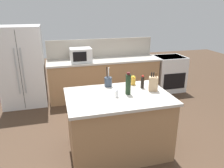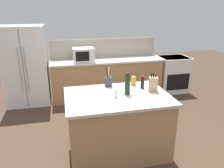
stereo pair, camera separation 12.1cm
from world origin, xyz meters
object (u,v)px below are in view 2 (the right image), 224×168
soy_sauce_bottle (142,82)px  salt_shaker (116,94)px  knife_block (153,84)px  microwave (84,55)px  refrigerator (26,66)px  range_oven (172,74)px  utensil_crock (108,81)px  wine_bottle (127,84)px  honey_jar (133,81)px

soy_sauce_bottle → salt_shaker: 0.55m
knife_block → soy_sauce_bottle: 0.19m
knife_block → microwave: bearing=131.1°
refrigerator → range_oven: refrigerator is taller
knife_block → refrigerator: bearing=154.2°
microwave → utensil_crock: (0.20, -1.80, -0.07)m
refrigerator → utensil_crock: refrigerator is taller
microwave → wine_bottle: bearing=-79.6°
refrigerator → wine_bottle: 2.83m
microwave → wine_bottle: 2.23m
refrigerator → utensil_crock: size_ratio=5.53×
knife_block → utensil_crock: bearing=169.7°
range_oven → honey_jar: honey_jar is taller
microwave → honey_jar: (0.62, -1.83, -0.08)m
utensil_crock → salt_shaker: size_ratio=2.95×
microwave → wine_bottle: wine_bottle is taller
knife_block → salt_shaker: 0.61m
soy_sauce_bottle → range_oven: bearing=51.2°
refrigerator → salt_shaker: 2.77m
microwave → soy_sauce_bottle: 2.13m
honey_jar → salt_shaker: 0.59m
knife_block → soy_sauce_bottle: bearing=146.6°
refrigerator → microwave: bearing=-2.3°
range_oven → salt_shaker: salt_shaker is taller
microwave → utensil_crock: utensil_crock is taller
knife_block → utensil_crock: 0.71m
utensil_crock → soy_sauce_bottle: (0.50, -0.21, 0.01)m
honey_jar → salt_shaker: (-0.40, -0.43, -0.02)m
knife_block → honey_jar: knife_block is taller
microwave → knife_block: bearing=-69.4°
knife_block → salt_shaker: bearing=-150.1°
utensil_crock → honey_jar: (0.41, -0.03, -0.01)m
wine_bottle → refrigerator: bearing=127.2°
honey_jar → soy_sauce_bottle: soy_sauce_bottle is taller
range_oven → refrigerator: bearing=179.2°
range_oven → microwave: size_ratio=1.89×
utensil_crock → soy_sauce_bottle: size_ratio=1.55×
microwave → honey_jar: microwave is taller
microwave → salt_shaker: bearing=-84.7°
range_oven → soy_sauce_bottle: size_ratio=4.46×
range_oven → wine_bottle: wine_bottle is taller
range_oven → knife_block: size_ratio=3.17×
microwave → knife_block: 2.32m
microwave → knife_block: microwave is taller
utensil_crock → salt_shaker: bearing=-88.9°
honey_jar → wine_bottle: bearing=-120.3°
utensil_crock → wine_bottle: 0.45m
refrigerator → wine_bottle: size_ratio=5.34×
utensil_crock → soy_sauce_bottle: 0.54m
refrigerator → range_oven: bearing=-0.8°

